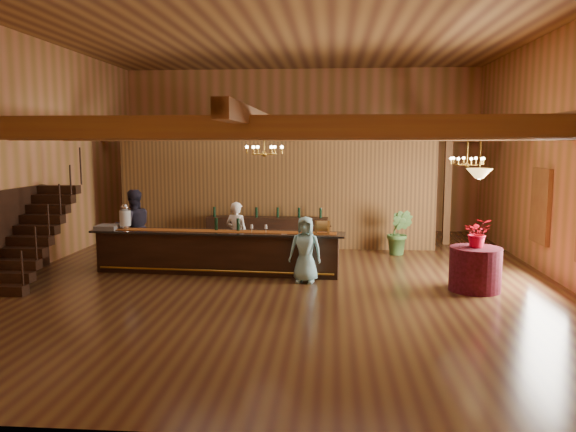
# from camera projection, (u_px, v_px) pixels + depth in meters

# --- Properties ---
(floor) EXTENTS (14.00, 14.00, 0.00)m
(floor) POSITION_uv_depth(u_px,v_px,m) (283.00, 276.00, 12.72)
(floor) COLOR #422315
(floor) RESTS_ON ground
(ceiling) EXTENTS (14.00, 14.00, 0.00)m
(ceiling) POSITION_uv_depth(u_px,v_px,m) (283.00, 26.00, 12.02)
(ceiling) COLOR #9D6E38
(ceiling) RESTS_ON wall_back
(wall_back) EXTENTS (12.00, 0.10, 5.50)m
(wall_back) POSITION_uv_depth(u_px,v_px,m) (301.00, 151.00, 19.29)
(wall_back) COLOR #C47C51
(wall_back) RESTS_ON floor
(wall_front) EXTENTS (12.00, 0.10, 5.50)m
(wall_front) POSITION_uv_depth(u_px,v_px,m) (220.00, 169.00, 5.45)
(wall_front) COLOR #C47C51
(wall_front) RESTS_ON floor
(wall_left) EXTENTS (0.10, 14.00, 5.50)m
(wall_left) POSITION_uv_depth(u_px,v_px,m) (22.00, 154.00, 12.84)
(wall_left) COLOR #C47C51
(wall_left) RESTS_ON floor
(wall_right) EXTENTS (0.10, 14.00, 5.50)m
(wall_right) POSITION_uv_depth(u_px,v_px,m) (564.00, 155.00, 11.90)
(wall_right) COLOR #C47C51
(wall_right) RESTS_ON floor
(beam_grid) EXTENTS (11.90, 13.90, 0.39)m
(beam_grid) POSITION_uv_depth(u_px,v_px,m) (285.00, 133.00, 12.81)
(beam_grid) COLOR olive
(beam_grid) RESTS_ON wall_left
(support_posts) EXTENTS (9.20, 10.20, 3.20)m
(support_posts) POSITION_uv_depth(u_px,v_px,m) (281.00, 209.00, 12.02)
(support_posts) COLOR olive
(support_posts) RESTS_ON floor
(partition_wall) EXTENTS (9.00, 0.18, 3.10)m
(partition_wall) POSITION_uv_depth(u_px,v_px,m) (276.00, 194.00, 16.02)
(partition_wall) COLOR brown
(partition_wall) RESTS_ON floor
(window_right_back) EXTENTS (0.12, 1.05, 1.75)m
(window_right_back) POSITION_uv_depth(u_px,v_px,m) (541.00, 206.00, 13.05)
(window_right_back) COLOR white
(window_right_back) RESTS_ON wall_right
(staircase) EXTENTS (1.00, 2.80, 2.00)m
(staircase) POSITION_uv_depth(u_px,v_px,m) (33.00, 235.00, 12.29)
(staircase) COLOR black
(staircase) RESTS_ON floor
(backroom_boxes) EXTENTS (4.10, 0.60, 1.10)m
(backroom_boxes) POSITION_uv_depth(u_px,v_px,m) (289.00, 220.00, 18.12)
(backroom_boxes) COLOR black
(backroom_boxes) RESTS_ON floor
(tasting_bar) EXTENTS (5.94, 1.10, 1.00)m
(tasting_bar) POSITION_uv_depth(u_px,v_px,m) (217.00, 252.00, 12.99)
(tasting_bar) COLOR black
(tasting_bar) RESTS_ON floor
(beverage_dispenser) EXTENTS (0.26, 0.26, 0.60)m
(beverage_dispenser) POSITION_uv_depth(u_px,v_px,m) (125.00, 217.00, 13.24)
(beverage_dispenser) COLOR silver
(beverage_dispenser) RESTS_ON tasting_bar
(glass_rack_tray) EXTENTS (0.50, 0.50, 0.10)m
(glass_rack_tray) POSITION_uv_depth(u_px,v_px,m) (108.00, 227.00, 13.24)
(glass_rack_tray) COLOR gray
(glass_rack_tray) RESTS_ON tasting_bar
(raffle_drum) EXTENTS (0.34, 0.24, 0.30)m
(raffle_drum) POSITION_uv_depth(u_px,v_px,m) (322.00, 226.00, 12.53)
(raffle_drum) COLOR brown
(raffle_drum) RESTS_ON tasting_bar
(bar_bottle_0) EXTENTS (0.07, 0.07, 0.30)m
(bar_bottle_0) POSITION_uv_depth(u_px,v_px,m) (216.00, 224.00, 13.03)
(bar_bottle_0) COLOR black
(bar_bottle_0) RESTS_ON tasting_bar
(bar_bottle_1) EXTENTS (0.07, 0.07, 0.30)m
(bar_bottle_1) POSITION_uv_depth(u_px,v_px,m) (238.00, 225.00, 12.96)
(bar_bottle_1) COLOR black
(bar_bottle_1) RESTS_ON tasting_bar
(backbar_shelf) EXTENTS (3.40, 0.70, 0.95)m
(backbar_shelf) POSITION_uv_depth(u_px,v_px,m) (267.00, 234.00, 15.70)
(backbar_shelf) COLOR black
(backbar_shelf) RESTS_ON floor
(round_table) EXTENTS (1.04, 1.04, 0.90)m
(round_table) POSITION_uv_depth(u_px,v_px,m) (475.00, 269.00, 11.46)
(round_table) COLOR maroon
(round_table) RESTS_ON floor
(chandelier_left) EXTENTS (0.80, 0.80, 0.49)m
(chandelier_left) POSITION_uv_depth(u_px,v_px,m) (264.00, 150.00, 12.12)
(chandelier_left) COLOR #B98C2D
(chandelier_left) RESTS_ON beam_grid
(chandelier_right) EXTENTS (0.80, 0.80, 0.77)m
(chandelier_right) POSITION_uv_depth(u_px,v_px,m) (467.00, 161.00, 13.46)
(chandelier_right) COLOR #B98C2D
(chandelier_right) RESTS_ON beam_grid
(pendant_lamp) EXTENTS (0.52, 0.52, 0.90)m
(pendant_lamp) POSITION_uv_depth(u_px,v_px,m) (479.00, 173.00, 11.21)
(pendant_lamp) COLOR #B98C2D
(pendant_lamp) RESTS_ON beam_grid
(bartender) EXTENTS (0.67, 0.56, 1.59)m
(bartender) POSITION_uv_depth(u_px,v_px,m) (237.00, 234.00, 13.73)
(bartender) COLOR white
(bartender) RESTS_ON floor
(staff_second) EXTENTS (1.15, 1.08, 1.87)m
(staff_second) POSITION_uv_depth(u_px,v_px,m) (134.00, 227.00, 13.86)
(staff_second) COLOR #252334
(staff_second) RESTS_ON floor
(guest) EXTENTS (0.77, 0.56, 1.44)m
(guest) POSITION_uv_depth(u_px,v_px,m) (305.00, 250.00, 12.12)
(guest) COLOR #8CCDD4
(guest) RESTS_ON floor
(floor_plant) EXTENTS (0.84, 0.78, 1.24)m
(floor_plant) POSITION_uv_depth(u_px,v_px,m) (399.00, 232.00, 15.10)
(floor_plant) COLOR #416C2F
(floor_plant) RESTS_ON floor
(table_flowers) EXTENTS (0.60, 0.53, 0.60)m
(table_flowers) POSITION_uv_depth(u_px,v_px,m) (478.00, 233.00, 11.36)
(table_flowers) COLOR red
(table_flowers) RESTS_ON round_table
(table_vase) EXTENTS (0.20, 0.20, 0.30)m
(table_vase) POSITION_uv_depth(u_px,v_px,m) (476.00, 239.00, 11.52)
(table_vase) COLOR #B98C2D
(table_vase) RESTS_ON round_table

